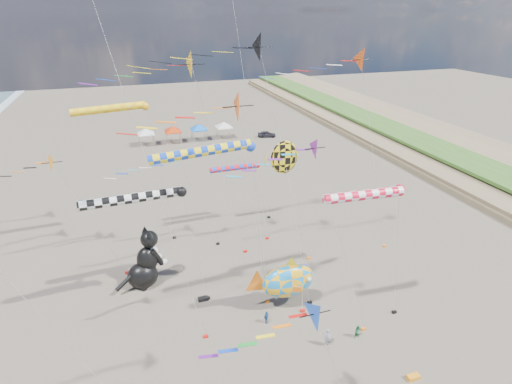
{
  "coord_description": "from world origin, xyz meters",
  "views": [
    {
      "loc": [
        -9.04,
        -15.26,
        23.32
      ],
      "look_at": [
        -0.08,
        12.0,
        10.22
      ],
      "focal_mm": 28.0,
      "sensor_mm": 36.0,
      "label": 1
    }
  ],
  "objects": [
    {
      "name": "windsock_3",
      "position": [
        -10.15,
        24.24,
        14.87
      ],
      "size": [
        8.33,
        0.77,
        15.34
      ],
      "color": "yellow",
      "rests_on": "ground"
    },
    {
      "name": "delta_kite_9",
      "position": [
        10.28,
        15.36,
        19.2
      ],
      "size": [
        12.97,
        2.23,
        20.65
      ],
      "color": "#D64E15",
      "rests_on": "ground"
    },
    {
      "name": "fish_inflatable",
      "position": [
        1.97,
        9.8,
        2.73
      ],
      "size": [
        6.19,
        2.55,
        5.07
      ],
      "color": "#1585D1",
      "rests_on": "ground"
    },
    {
      "name": "tent_row",
      "position": [
        1.5,
        60.0,
        3.15
      ],
      "size": [
        19.2,
        4.2,
        3.8
      ],
      "color": "white",
      "rests_on": "ground"
    },
    {
      "name": "windsock_2",
      "position": [
        2.1,
        25.49,
        7.08
      ],
      "size": [
        7.22,
        0.66,
        7.47
      ],
      "color": "red",
      "rests_on": "ground"
    },
    {
      "name": "angelfish_kite",
      "position": [
        1.85,
        11.52,
        12.95
      ],
      "size": [
        3.74,
        3.02,
        14.37
      ],
      "color": "yellow",
      "rests_on": "ground"
    },
    {
      "name": "child_blue",
      "position": [
        -0.34,
        8.49,
        0.57
      ],
      "size": [
        0.71,
        0.59,
        1.14
      ],
      "primitive_type": "imported",
      "rotation": [
        0.0,
        0.0,
        0.56
      ],
      "color": "#1F4B8E",
      "rests_on": "ground"
    },
    {
      "name": "delta_kite_6",
      "position": [
        2.04,
        5.29,
        15.0
      ],
      "size": [
        9.22,
        1.58,
        16.23
      ],
      "color": "#8E1F91",
      "rests_on": "ground"
    },
    {
      "name": "delta_kite_10",
      "position": [
        1.42,
        15.77,
        20.44
      ],
      "size": [
        14.32,
        2.57,
        22.01
      ],
      "color": "black",
      "rests_on": "ground"
    },
    {
      "name": "parked_car",
      "position": [
        17.31,
        58.0,
        0.62
      ],
      "size": [
        3.88,
        2.5,
        1.23
      ],
      "primitive_type": "imported",
      "rotation": [
        0.0,
        0.0,
        1.26
      ],
      "color": "#26262D",
      "rests_on": "ground"
    },
    {
      "name": "delta_kite_0",
      "position": [
        -1.43,
        -0.45,
        8.75
      ],
      "size": [
        8.64,
        1.95,
        10.04
      ],
      "color": "blue",
      "rests_on": "ground"
    },
    {
      "name": "delta_kite_5",
      "position": [
        -16.17,
        19.06,
        11.78
      ],
      "size": [
        9.8,
        1.77,
        13.02
      ],
      "color": "orange",
      "rests_on": "ground"
    },
    {
      "name": "child_green",
      "position": [
        5.89,
        4.75,
        0.57
      ],
      "size": [
        0.65,
        0.56,
        1.15
      ],
      "primitive_type": "imported",
      "rotation": [
        0.0,
        0.0,
        0.24
      ],
      "color": "#20733C",
      "rests_on": "ground"
    },
    {
      "name": "delta_kite_8",
      "position": [
        -2.93,
        10.8,
        17.41
      ],
      "size": [
        10.2,
        2.36,
        18.86
      ],
      "color": "#F04F0A",
      "rests_on": "ground"
    },
    {
      "name": "windsock_1",
      "position": [
        -3.66,
        13.13,
        13.59
      ],
      "size": [
        9.52,
        0.82,
        14.05
      ],
      "color": "blue",
      "rests_on": "ground"
    },
    {
      "name": "windsock_4",
      "position": [
        6.26,
        6.2,
        11.59
      ],
      "size": [
        7.57,
        0.77,
        12.04
      ],
      "color": "red",
      "rests_on": "ground"
    },
    {
      "name": "delta_kite_4",
      "position": [
        -5.88,
        21.47,
        9.81
      ],
      "size": [
        10.1,
        1.88,
        11.11
      ],
      "color": "#149EC0",
      "rests_on": "ground"
    },
    {
      "name": "windsock_0",
      "position": [
        -9.08,
        12.9,
        10.62
      ],
      "size": [
        9.09,
        0.8,
        11.06
      ],
      "color": "black",
      "rests_on": "ground"
    },
    {
      "name": "person_adult",
      "position": [
        3.25,
        4.75,
        0.77
      ],
      "size": [
        0.57,
        0.37,
        1.54
      ],
      "primitive_type": "imported",
      "rotation": [
        0.0,
        0.0,
        0.0
      ],
      "color": "gray",
      "rests_on": "ground"
    },
    {
      "name": "kite_bag_1",
      "position": [
        5.56,
        14.45,
        0.15
      ],
      "size": [
        0.9,
        0.44,
        0.3
      ],
      "primitive_type": "cube",
      "color": "#162CE0",
      "rests_on": "ground"
    },
    {
      "name": "cat_inflatable",
      "position": [
        -9.21,
        16.74,
        2.85
      ],
      "size": [
        4.7,
        3.52,
        5.7
      ],
      "primitive_type": null,
      "rotation": [
        0.0,
        0.0,
        0.38
      ],
      "color": "black",
      "rests_on": "ground"
    },
    {
      "name": "delta_kite_2",
      "position": [
        -2.65,
        19.08,
        19.02
      ],
      "size": [
        11.59,
        2.63,
        20.58
      ],
      "color": "#FFAF18",
      "rests_on": "ground"
    },
    {
      "name": "kite_bag_0",
      "position": [
        -4.71,
        12.86,
        0.15
      ],
      "size": [
        0.9,
        0.44,
        0.3
      ],
      "primitive_type": "cube",
      "color": "black",
      "rests_on": "ground"
    },
    {
      "name": "kite_bag_3",
      "position": [
        7.52,
        0.16,
        0.15
      ],
      "size": [
        0.9,
        0.44,
        0.3
      ],
      "primitive_type": "cube",
      "color": "orange",
      "rests_on": "ground"
    }
  ]
}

